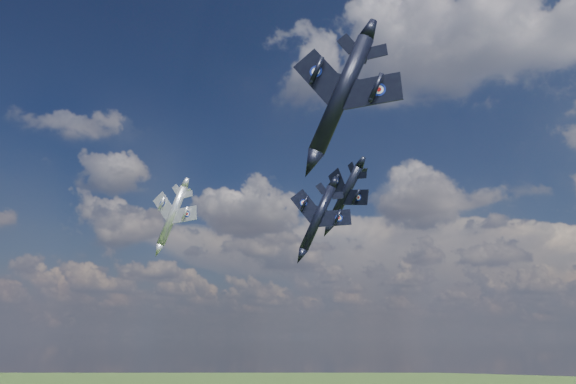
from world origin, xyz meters
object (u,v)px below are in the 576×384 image
at_px(jet_lead_navy, 318,218).
at_px(jet_right_navy, 341,95).
at_px(jet_left_silver, 172,216).
at_px(jet_high_navy, 344,196).

relative_size(jet_lead_navy, jet_right_navy, 0.97).
bearing_deg(jet_lead_navy, jet_left_silver, 173.28).
relative_size(jet_lead_navy, jet_left_silver, 1.08).
height_order(jet_lead_navy, jet_high_navy, jet_high_navy).
bearing_deg(jet_left_silver, jet_lead_navy, 14.32).
bearing_deg(jet_high_navy, jet_left_silver, -126.46).
xyz_separation_m(jet_lead_navy, jet_left_silver, (-24.05, -6.82, 1.34)).
xyz_separation_m(jet_high_navy, jet_left_silver, (-25.43, -15.71, -4.17)).
xyz_separation_m(jet_right_navy, jet_left_silver, (-42.38, 30.27, -1.58)).
height_order(jet_right_navy, jet_left_silver, jet_right_navy).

